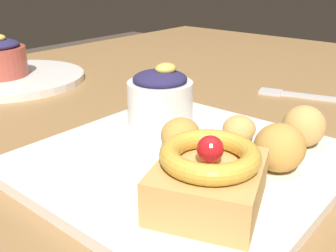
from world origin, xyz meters
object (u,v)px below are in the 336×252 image
at_px(front_plate, 183,161).
at_px(cake_slice, 209,177).
at_px(fritter_middle, 279,148).
at_px(fork, 292,94).
at_px(berry_ramekin, 160,97).
at_px(fritter_back, 239,129).
at_px(fritter_front, 180,135).
at_px(fritter_extra, 304,126).
at_px(back_plate, 13,78).

xyz_separation_m(front_plate, cake_slice, (-0.06, -0.07, 0.03)).
relative_size(fritter_middle, fork, 0.41).
bearing_deg(berry_ramekin, fritter_middle, -97.74).
bearing_deg(cake_slice, fork, 13.25).
bearing_deg(fork, fritter_back, 83.61).
bearing_deg(fritter_front, front_plate, -129.92).
bearing_deg(fritter_extra, cake_slice, 175.92).
bearing_deg(berry_ramekin, fritter_extra, -74.42).
distance_m(front_plate, fritter_front, 0.03).
xyz_separation_m(berry_ramekin, fork, (0.24, -0.07, -0.04)).
xyz_separation_m(berry_ramekin, back_plate, (0.00, 0.35, -0.04)).
xyz_separation_m(fritter_middle, fritter_extra, (0.07, 0.00, -0.00)).
distance_m(berry_ramekin, fritter_extra, 0.17).
xyz_separation_m(cake_slice, fork, (0.36, 0.08, -0.04)).
xyz_separation_m(cake_slice, back_plate, (0.12, 0.50, -0.03)).
height_order(fritter_middle, fork, fritter_middle).
relative_size(cake_slice, fritter_front, 2.68).
distance_m(cake_slice, fork, 0.37).
relative_size(fritter_front, fritter_extra, 0.90).
relative_size(fritter_back, fritter_extra, 0.76).
xyz_separation_m(cake_slice, fritter_extra, (0.16, -0.01, -0.00)).
bearing_deg(fritter_back, fritter_extra, -59.31).
relative_size(fritter_extra, fork, 0.38).
height_order(fritter_extra, fork, fritter_extra).
bearing_deg(cake_slice, fritter_front, 50.82).
height_order(front_plate, back_plate, same).
bearing_deg(cake_slice, fritter_extra, -4.08).
height_order(fritter_middle, fritter_extra, fritter_middle).
relative_size(fritter_front, fork, 0.35).
height_order(berry_ramekin, fritter_front, berry_ramekin).
relative_size(cake_slice, fritter_middle, 2.27).
xyz_separation_m(berry_ramekin, fritter_middle, (-0.02, -0.17, -0.01)).
bearing_deg(back_plate, fritter_front, -96.76).
xyz_separation_m(berry_ramekin, fritter_back, (0.01, -0.11, -0.02)).
bearing_deg(berry_ramekin, front_plate, -125.59).
bearing_deg(front_plate, berry_ramekin, 54.41).
relative_size(fritter_middle, back_plate, 0.20).
distance_m(berry_ramekin, back_plate, 0.35).
bearing_deg(cake_slice, back_plate, 77.04).
height_order(cake_slice, fritter_back, cake_slice).
distance_m(front_plate, fritter_middle, 0.10).
distance_m(berry_ramekin, fritter_back, 0.11).
relative_size(front_plate, cake_slice, 2.51).
xyz_separation_m(front_plate, fritter_back, (0.07, -0.02, 0.02)).
xyz_separation_m(berry_ramekin, fritter_extra, (0.05, -0.16, -0.01)).
xyz_separation_m(berry_ramekin, fritter_front, (-0.05, -0.07, -0.01)).
distance_m(berry_ramekin, fritter_front, 0.09).
bearing_deg(front_plate, fritter_back, -19.11).
height_order(cake_slice, back_plate, cake_slice).
bearing_deg(berry_ramekin, back_plate, 89.95).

